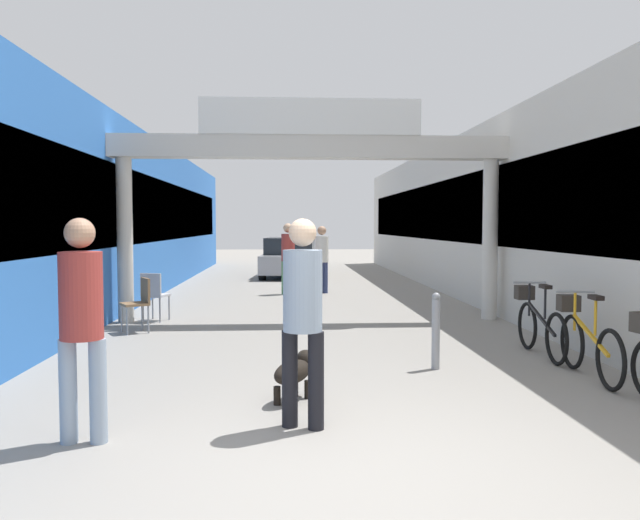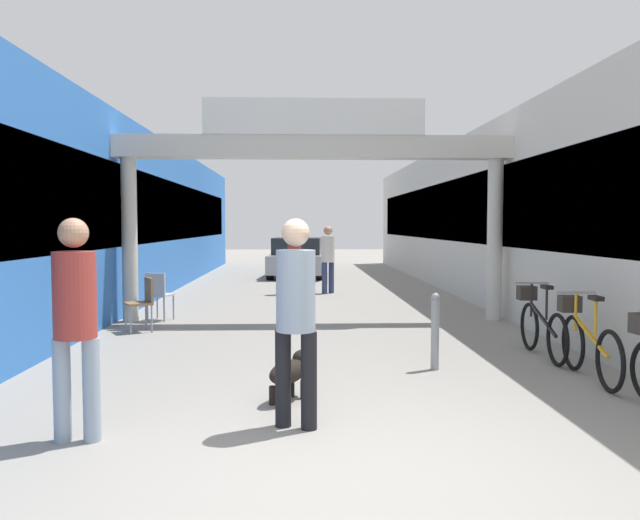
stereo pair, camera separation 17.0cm
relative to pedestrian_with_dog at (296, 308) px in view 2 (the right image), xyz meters
name	(u,v)px [view 2 (the right image)]	position (x,y,z in m)	size (l,w,h in m)	color
ground_plane	(338,468)	(0.31, -0.91, -1.05)	(80.00, 80.00, 0.00)	gray
storefront_left	(102,218)	(-4.78, 10.09, 0.88)	(3.00, 26.00, 3.87)	blue
storefront_right	(513,218)	(5.40, 10.09, 0.88)	(3.00, 26.00, 3.87)	beige
arcade_sign_gateway	(314,165)	(0.31, 6.05, 1.80)	(7.40, 0.47, 4.01)	beige
pedestrian_with_dog	(296,308)	(0.00, 0.00, 0.00)	(0.44, 0.44, 1.82)	black
pedestrian_companion	(75,313)	(-1.78, -0.27, 0.00)	(0.38, 0.35, 1.82)	#8C9EB2
pedestrian_carrying_crate	(328,255)	(0.78, 10.56, -0.06)	(0.48, 0.48, 1.73)	navy
pedestrian_elderly_walking	(294,253)	(-0.08, 10.47, -0.01)	(0.47, 0.47, 1.80)	#4C7F47
dog_on_leash	(291,371)	(-0.05, 0.85, -0.76)	(0.53, 0.67, 0.48)	black
bicycle_orange_second	(586,341)	(3.33, 1.64, -0.62)	(0.46, 1.69, 0.98)	black
bicycle_black_third	(540,324)	(3.27, 2.86, -0.62)	(0.46, 1.69, 0.98)	black
bollard_post_metal	(435,331)	(1.68, 2.12, -0.57)	(0.10, 0.10, 0.94)	gray
cafe_chair_wood_nearer	(143,299)	(-2.54, 4.99, -0.51)	(0.54, 0.54, 0.89)	gray
cafe_chair_aluminium_farther	(158,292)	(-2.55, 6.11, -0.51)	(0.50, 0.50, 0.89)	gray
parked_car_silver	(298,258)	(0.03, 15.90, -0.41)	(2.09, 4.14, 1.33)	#99999E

